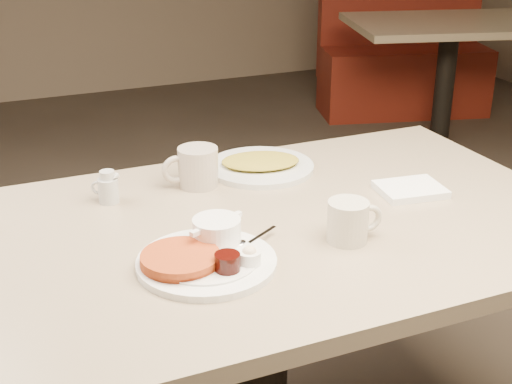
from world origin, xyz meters
name	(u,v)px	position (x,y,z in m)	size (l,w,h in m)	color
diner_table	(259,289)	(0.00, 0.00, 0.58)	(1.50, 0.90, 0.75)	tan
main_plate	(205,254)	(-0.17, -0.12, 0.77)	(0.37, 0.37, 0.07)	white
coffee_mug_near	(349,221)	(0.14, -0.15, 0.80)	(0.13, 0.10, 0.09)	beige
napkin	(410,189)	(0.41, 0.01, 0.76)	(0.17, 0.14, 0.02)	white
coffee_mug_far	(196,167)	(-0.06, 0.27, 0.80)	(0.15, 0.11, 0.10)	#B3A697
creamer_right	(108,188)	(-0.28, 0.25, 0.79)	(0.07, 0.05, 0.08)	#BCBCB8
hash_plate	(260,165)	(0.13, 0.30, 0.76)	(0.35, 0.35, 0.04)	silver
booth_back_right	(407,55)	(2.21, 2.62, 0.41)	(1.42, 1.56, 1.12)	maroon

